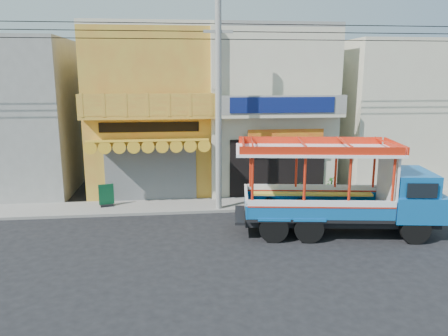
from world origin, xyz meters
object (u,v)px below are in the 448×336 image
object	(u,v)px
green_sign	(106,197)
potted_plant_c	(331,186)
utility_pole	(222,96)
potted_plant_a	(292,192)
songthaew_truck	(353,190)
potted_plant_b	(329,193)

from	to	relation	value
green_sign	potted_plant_c	bearing A→B (deg)	2.19
utility_pole	potted_plant_a	world-z (taller)	utility_pole
songthaew_truck	green_sign	bearing A→B (deg)	156.98
green_sign	utility_pole	bearing A→B (deg)	-9.33
potted_plant_a	potted_plant_c	size ratio (longest dim) A/B	0.89
utility_pole	potted_plant_b	world-z (taller)	utility_pole
utility_pole	green_sign	world-z (taller)	utility_pole
green_sign	potted_plant_a	size ratio (longest dim) A/B	1.12
potted_plant_a	potted_plant_b	distance (m)	1.69
songthaew_truck	potted_plant_c	distance (m)	4.71
utility_pole	potted_plant_a	bearing A→B (deg)	11.46
potted_plant_a	utility_pole	bearing A→B (deg)	157.75
utility_pole	potted_plant_a	distance (m)	5.60
songthaew_truck	green_sign	world-z (taller)	songthaew_truck
utility_pole	songthaew_truck	distance (m)	6.54
potted_plant_c	potted_plant_a	bearing A→B (deg)	-47.94
potted_plant_a	potted_plant_c	bearing A→B (deg)	-18.58
green_sign	potted_plant_c	size ratio (longest dim) A/B	0.99
songthaew_truck	potted_plant_b	world-z (taller)	songthaew_truck
songthaew_truck	potted_plant_c	size ratio (longest dim) A/B	7.63
utility_pole	green_sign	xyz separation A→B (m)	(-5.10, 0.84, -4.49)
utility_pole	potted_plant_c	distance (m)	7.09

